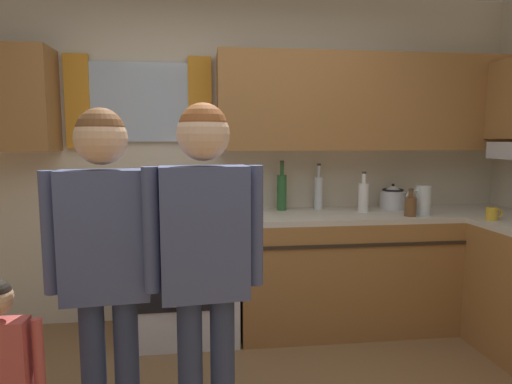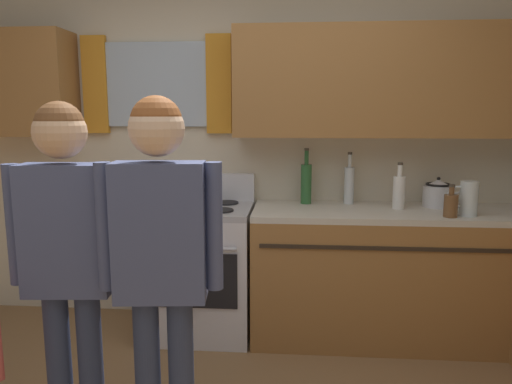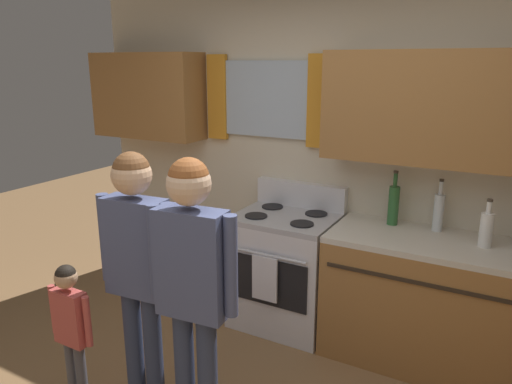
% 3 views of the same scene
% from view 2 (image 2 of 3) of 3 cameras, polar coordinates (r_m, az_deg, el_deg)
% --- Properties ---
extents(back_wall_unit, '(4.60, 0.42, 2.60)m').
position_cam_2_polar(back_wall_unit, '(3.48, 0.46, 8.42)').
color(back_wall_unit, beige).
rests_on(back_wall_unit, ground).
extents(kitchen_counter_run, '(2.24, 1.98, 0.90)m').
position_cam_2_polar(kitchen_counter_run, '(3.24, 25.66, -11.20)').
color(kitchen_counter_run, '#9E6B38').
rests_on(kitchen_counter_run, ground).
extents(stove_oven, '(0.76, 0.67, 1.10)m').
position_cam_2_polar(stove_oven, '(3.44, -6.92, -8.83)').
color(stove_oven, silver).
rests_on(stove_oven, ground).
extents(bottle_milk_white, '(0.08, 0.08, 0.31)m').
position_cam_2_polar(bottle_milk_white, '(3.35, 16.62, 0.08)').
color(bottle_milk_white, white).
rests_on(bottle_milk_white, kitchen_counter_run).
extents(bottle_squat_brown, '(0.08, 0.08, 0.21)m').
position_cam_2_polar(bottle_squat_brown, '(3.19, 22.15, -1.42)').
color(bottle_squat_brown, brown).
rests_on(bottle_squat_brown, kitchen_counter_run).
extents(bottle_tall_clear, '(0.07, 0.07, 0.37)m').
position_cam_2_polar(bottle_tall_clear, '(3.46, 11.00, 0.93)').
color(bottle_tall_clear, silver).
rests_on(bottle_tall_clear, kitchen_counter_run).
extents(bottle_wine_green, '(0.08, 0.08, 0.39)m').
position_cam_2_polar(bottle_wine_green, '(3.42, 5.98, 1.14)').
color(bottle_wine_green, '#2D6633').
rests_on(bottle_wine_green, kitchen_counter_run).
extents(stovetop_kettle, '(0.27, 0.20, 0.21)m').
position_cam_2_polar(stovetop_kettle, '(3.52, 20.82, -0.12)').
color(stovetop_kettle, silver).
rests_on(stovetop_kettle, kitchen_counter_run).
extents(water_pitcher, '(0.19, 0.11, 0.22)m').
position_cam_2_polar(water_pitcher, '(3.27, 23.85, -0.69)').
color(water_pitcher, silver).
rests_on(water_pitcher, kitchen_counter_run).
extents(adult_holding_child, '(0.49, 0.21, 1.58)m').
position_cam_2_polar(adult_holding_child, '(2.16, -21.53, -5.72)').
color(adult_holding_child, '#2D3856').
rests_on(adult_holding_child, ground).
extents(adult_in_plaid, '(0.50, 0.22, 1.60)m').
position_cam_2_polar(adult_in_plaid, '(1.96, -11.29, -6.38)').
color(adult_in_plaid, '#2D3856').
rests_on(adult_in_plaid, ground).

